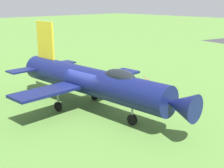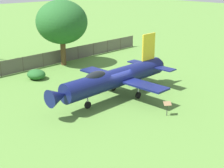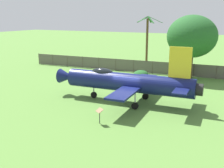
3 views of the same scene
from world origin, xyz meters
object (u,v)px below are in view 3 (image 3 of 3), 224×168
(shrub_near_fence, at_px, (120,65))
(shade_tree, at_px, (192,37))
(info_plaque, at_px, (100,113))
(display_jet, at_px, (125,82))
(palm_tree, at_px, (147,38))
(shrub_by_tree, at_px, (141,74))

(shrub_near_fence, bearing_deg, shade_tree, -98.36)
(info_plaque, bearing_deg, display_jet, 5.09)
(palm_tree, bearing_deg, display_jet, -165.92)
(shade_tree, height_order, palm_tree, shade_tree)
(shade_tree, bearing_deg, palm_tree, 45.78)
(shade_tree, relative_size, shrub_by_tree, 3.64)
(display_jet, bearing_deg, shrub_near_fence, -66.73)
(shade_tree, xyz_separation_m, info_plaque, (-18.07, 2.87, -4.33))
(display_jet, distance_m, palm_tree, 21.67)
(palm_tree, relative_size, shrub_near_fence, 3.56)
(shade_tree, xyz_separation_m, shrub_by_tree, (-2.79, 5.44, -4.67))
(display_jet, xyz_separation_m, shade_tree, (12.53, -3.37, 3.29))
(shrub_by_tree, bearing_deg, shrub_near_fence, 48.54)
(display_jet, relative_size, shrub_by_tree, 6.38)
(palm_tree, distance_m, shrub_by_tree, 12.15)
(display_jet, xyz_separation_m, info_plaque, (-5.54, -0.49, -1.04))
(palm_tree, distance_m, info_plaque, 27.26)
(palm_tree, relative_size, shrub_by_tree, 3.55)
(shrub_by_tree, bearing_deg, shade_tree, -62.82)
(shade_tree, xyz_separation_m, palm_tree, (8.38, 8.61, -1.10))
(shrub_near_fence, bearing_deg, palm_tree, -13.95)
(palm_tree, relative_size, info_plaque, 6.64)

